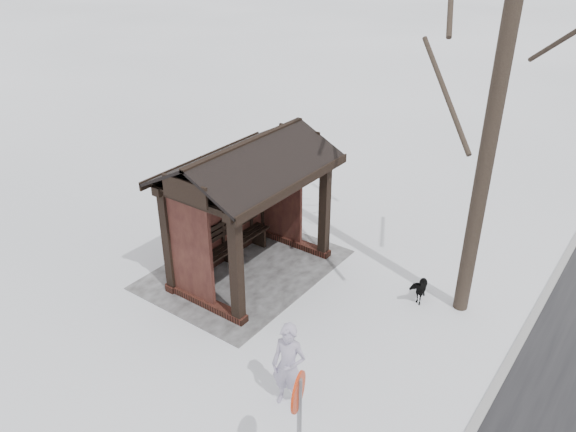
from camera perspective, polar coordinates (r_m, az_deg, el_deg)
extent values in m
plane|color=white|center=(12.55, -3.65, -5.72)|extent=(120.00, 120.00, 0.00)
cube|color=gray|center=(10.62, 20.84, -15.01)|extent=(120.00, 0.15, 0.06)
cube|color=gray|center=(12.65, -4.35, -5.39)|extent=(4.20, 3.20, 0.02)
cube|color=#331A12|center=(13.01, -6.73, -4.11)|extent=(3.30, 0.22, 0.16)
cube|color=#331A12|center=(13.51, 0.38, -2.61)|extent=(0.22, 2.10, 0.16)
cube|color=#331A12|center=(11.61, -8.41, -8.64)|extent=(0.22, 2.10, 0.16)
cube|color=black|center=(12.56, 3.73, 0.39)|extent=(0.20, 0.20, 2.30)
cube|color=black|center=(10.48, -5.24, -5.72)|extent=(0.20, 0.20, 2.30)
cube|color=black|center=(13.49, -2.71, 2.45)|extent=(0.20, 0.20, 2.30)
cube|color=black|center=(11.59, -12.00, -2.72)|extent=(0.20, 0.20, 2.30)
cube|color=black|center=(12.45, -7.02, 0.39)|extent=(2.80, 0.08, 2.14)
cube|color=black|center=(13.13, -0.72, 2.13)|extent=(0.08, 1.17, 2.14)
cube|color=black|center=(11.17, -9.99, -3.28)|extent=(0.08, 1.17, 2.14)
cube|color=black|center=(10.91, -0.36, 3.11)|extent=(3.40, 0.20, 0.18)
cube|color=black|center=(11.98, -7.33, 5.20)|extent=(3.40, 0.20, 0.18)
cylinder|color=black|center=(10.17, 20.42, 11.03)|extent=(0.29, 0.29, 8.55)
imported|color=#A39AB5|center=(9.04, 0.08, -15.02)|extent=(0.48, 0.63, 1.54)
imported|color=black|center=(11.86, 13.14, -7.08)|extent=(0.70, 0.44, 0.55)
cylinder|color=red|center=(7.17, 1.05, -17.46)|extent=(0.51, 0.19, 0.53)
cylinder|color=white|center=(7.18, 0.92, -17.39)|extent=(0.40, 0.15, 0.41)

